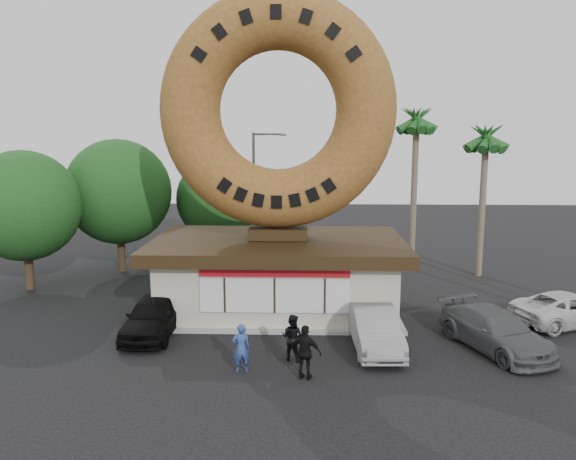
# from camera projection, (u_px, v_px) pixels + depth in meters

# --- Properties ---
(ground) EXTENTS (90.00, 90.00, 0.00)m
(ground) POSITION_uv_depth(u_px,v_px,m) (270.00, 362.00, 19.75)
(ground) COLOR black
(ground) RESTS_ON ground
(donut_shop) EXTENTS (11.20, 7.20, 3.80)m
(donut_shop) POSITION_uv_depth(u_px,v_px,m) (278.00, 272.00, 25.34)
(donut_shop) COLOR beige
(donut_shop) RESTS_ON ground
(giant_donut) EXTENTS (10.21, 2.60, 10.21)m
(giant_donut) POSITION_uv_depth(u_px,v_px,m) (278.00, 111.00, 24.15)
(giant_donut) COLOR #965F2B
(giant_donut) RESTS_ON donut_shop
(tree_west) EXTENTS (6.00, 6.00, 7.65)m
(tree_west) POSITION_uv_depth(u_px,v_px,m) (118.00, 192.00, 32.06)
(tree_west) COLOR #473321
(tree_west) RESTS_ON ground
(tree_mid) EXTENTS (5.20, 5.20, 6.63)m
(tree_mid) POSITION_uv_depth(u_px,v_px,m) (220.00, 199.00, 33.97)
(tree_mid) COLOR #473321
(tree_mid) RESTS_ON ground
(tree_far) EXTENTS (5.60, 5.60, 7.14)m
(tree_far) POSITION_uv_depth(u_px,v_px,m) (24.00, 206.00, 28.29)
(tree_far) COLOR #473321
(tree_far) RESTS_ON ground
(palm_near) EXTENTS (2.60, 2.60, 9.75)m
(palm_near) POSITION_uv_depth(u_px,v_px,m) (416.00, 125.00, 31.88)
(palm_near) COLOR #726651
(palm_near) RESTS_ON ground
(palm_far) EXTENTS (2.60, 2.60, 8.75)m
(palm_far) POSITION_uv_depth(u_px,v_px,m) (486.00, 142.00, 30.45)
(palm_far) COLOR #726651
(palm_far) RESTS_ON ground
(street_lamp) EXTENTS (2.11, 0.20, 8.00)m
(street_lamp) POSITION_uv_depth(u_px,v_px,m) (256.00, 190.00, 34.81)
(street_lamp) COLOR #59595E
(street_lamp) RESTS_ON ground
(person_left) EXTENTS (0.69, 0.54, 1.69)m
(person_left) POSITION_uv_depth(u_px,v_px,m) (241.00, 348.00, 18.78)
(person_left) COLOR navy
(person_left) RESTS_ON ground
(person_center) EXTENTS (1.00, 0.91, 1.67)m
(person_center) POSITION_uv_depth(u_px,v_px,m) (292.00, 337.00, 19.78)
(person_center) COLOR black
(person_center) RESTS_ON ground
(person_right) EXTENTS (1.15, 0.72, 1.82)m
(person_right) POSITION_uv_depth(u_px,v_px,m) (305.00, 352.00, 18.22)
(person_right) COLOR black
(person_right) RESTS_ON ground
(car_black) EXTENTS (1.85, 4.56, 1.55)m
(car_black) POSITION_uv_depth(u_px,v_px,m) (153.00, 316.00, 22.29)
(car_black) COLOR black
(car_black) RESTS_ON ground
(car_silver) EXTENTS (1.80, 4.63, 1.50)m
(car_silver) POSITION_uv_depth(u_px,v_px,m) (375.00, 329.00, 20.90)
(car_silver) COLOR gray
(car_silver) RESTS_ON ground
(car_grey) EXTENTS (3.74, 5.45, 1.47)m
(car_grey) POSITION_uv_depth(u_px,v_px,m) (495.00, 330.00, 20.79)
(car_grey) COLOR #535457
(car_grey) RESTS_ON ground
(car_white) EXTENTS (5.37, 3.73, 1.36)m
(car_white) POSITION_uv_depth(u_px,v_px,m) (570.00, 309.00, 23.55)
(car_white) COLOR silver
(car_white) RESTS_ON ground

